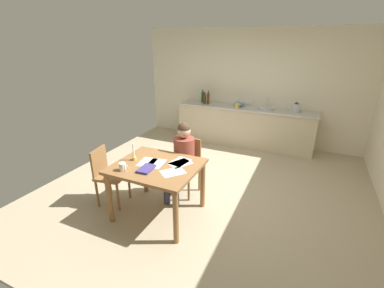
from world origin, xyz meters
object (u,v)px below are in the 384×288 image
at_px(dining_table, 157,173).
at_px(wine_glass_near_sink, 250,101).
at_px(mixing_bowl, 239,104).
at_px(wine_glass_by_kettle, 245,101).
at_px(bottle_oil, 203,97).
at_px(person_seated, 182,156).
at_px(chair_at_table, 187,163).
at_px(bottle_wine_red, 208,98).
at_px(bottle_vinegar, 205,99).
at_px(teacup_on_counter, 237,106).
at_px(wine_glass_back_left, 242,101).
at_px(coffee_mug, 123,167).
at_px(chair_side_empty, 108,173).
at_px(wine_glass_back_right, 237,100).
at_px(candlestick, 134,156).
at_px(sink_unit, 266,108).
at_px(book_magazine, 146,169).
at_px(stovetop_kettle, 296,108).

xyz_separation_m(dining_table, wine_glass_near_sink, (0.46, 3.32, 0.36)).
xyz_separation_m(mixing_bowl, wine_glass_by_kettle, (0.10, 0.12, 0.05)).
xyz_separation_m(dining_table, bottle_oil, (-0.68, 3.26, 0.38)).
bearing_deg(wine_glass_near_sink, mixing_bowl, -150.44).
bearing_deg(person_seated, bottle_oil, 106.00).
height_order(chair_at_table, bottle_wine_red, bottle_wine_red).
bearing_deg(wine_glass_by_kettle, wine_glass_near_sink, 0.00).
relative_size(bottle_oil, bottle_vinegar, 1.10).
distance_m(bottle_oil, teacup_on_counter, 0.96).
xyz_separation_m(chair_at_table, wine_glass_back_left, (0.18, 2.61, 0.51)).
distance_m(coffee_mug, wine_glass_near_sink, 3.72).
distance_m(dining_table, chair_side_empty, 0.84).
bearing_deg(wine_glass_by_kettle, person_seated, -95.39).
relative_size(chair_at_table, mixing_bowl, 3.74).
bearing_deg(mixing_bowl, wine_glass_back_right, 122.55).
bearing_deg(person_seated, mixing_bowl, 86.58).
distance_m(person_seated, candlestick, 0.74).
bearing_deg(bottle_oil, coffee_mug, -84.06).
relative_size(person_seated, teacup_on_counter, 9.79).
bearing_deg(bottle_oil, sink_unit, -3.03).
relative_size(dining_table, wine_glass_back_right, 7.28).
height_order(coffee_mug, book_magazine, coffee_mug).
bearing_deg(wine_glass_near_sink, person_seated, -97.73).
xyz_separation_m(bottle_oil, bottle_wine_red, (0.20, -0.15, 0.01)).
distance_m(person_seated, teacup_on_counter, 2.47).
distance_m(bottle_vinegar, teacup_on_counter, 0.83).
relative_size(bottle_wine_red, wine_glass_back_left, 2.06).
xyz_separation_m(dining_table, person_seated, (0.09, 0.57, 0.03)).
distance_m(candlestick, wine_glass_by_kettle, 3.40).
relative_size(person_seated, wine_glass_back_left, 7.76).
relative_size(candlestick, sink_unit, 0.67).
distance_m(mixing_bowl, wine_glass_back_left, 0.14).
distance_m(stovetop_kettle, wine_glass_back_left, 1.21).
bearing_deg(bottle_vinegar, wine_glass_by_kettle, 12.25).
bearing_deg(teacup_on_counter, coffee_mug, -99.50).
bearing_deg(coffee_mug, dining_table, 45.22).
bearing_deg(bottle_wine_red, wine_glass_back_left, 15.58).
distance_m(dining_table, mixing_bowl, 3.22).
bearing_deg(chair_side_empty, teacup_on_counter, 70.82).
distance_m(bottle_oil, wine_glass_near_sink, 1.15).
height_order(book_magazine, stovetop_kettle, stovetop_kettle).
height_order(dining_table, sink_unit, sink_unit).
relative_size(dining_table, person_seated, 0.94).
relative_size(coffee_mug, stovetop_kettle, 0.58).
height_order(chair_at_table, bottle_oil, bottle_oil).
xyz_separation_m(candlestick, wine_glass_back_left, (0.65, 3.32, 0.17)).
bearing_deg(wine_glass_near_sink, chair_side_empty, -110.83).
bearing_deg(mixing_bowl, wine_glass_back_left, 73.83).
xyz_separation_m(dining_table, bottle_wine_red, (-0.48, 3.11, 0.38)).
distance_m(candlestick, bottle_vinegar, 3.13).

